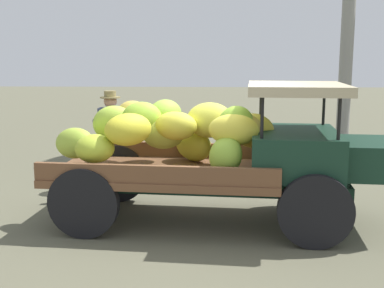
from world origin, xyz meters
The scene contains 4 objects.
ground_plane centered at (0.00, 0.00, 0.00)m, with size 60.00×60.00×0.00m, color #615E49.
truck centered at (0.32, -0.16, 1.00)m, with size 4.57×2.04×1.88m.
farmer centered at (-1.54, 1.57, 0.94)m, with size 0.53×0.46×1.66m.
loose_banana_bunch centered at (-1.54, 2.54, 0.17)m, with size 0.61×0.42×0.35m, color gold.
Camera 1 is at (0.19, -6.63, 2.23)m, focal length 46.13 mm.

